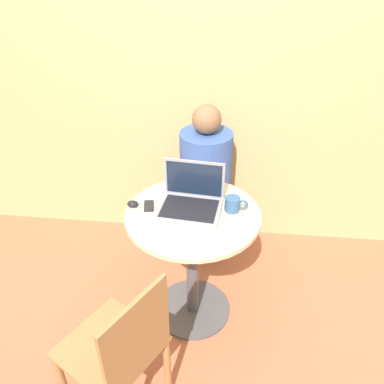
{
  "coord_description": "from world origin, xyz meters",
  "views": [
    {
      "loc": [
        0.17,
        -1.62,
        1.97
      ],
      "look_at": [
        -0.01,
        0.05,
        0.88
      ],
      "focal_mm": 35.0,
      "sensor_mm": 36.0,
      "label": 1
    }
  ],
  "objects_px": {
    "cell_phone": "(149,206)",
    "person_seated": "(205,190)",
    "chair_empty": "(121,353)",
    "laptop": "(191,200)"
  },
  "relations": [
    {
      "from": "cell_phone",
      "to": "chair_empty",
      "type": "height_order",
      "value": "chair_empty"
    },
    {
      "from": "cell_phone",
      "to": "person_seated",
      "type": "bearing_deg",
      "value": 68.79
    },
    {
      "from": "chair_empty",
      "to": "cell_phone",
      "type": "bearing_deg",
      "value": 89.32
    },
    {
      "from": "laptop",
      "to": "cell_phone",
      "type": "xyz_separation_m",
      "value": [
        -0.23,
        -0.02,
        -0.04
      ]
    },
    {
      "from": "laptop",
      "to": "chair_empty",
      "type": "bearing_deg",
      "value": -108.72
    },
    {
      "from": "cell_phone",
      "to": "laptop",
      "type": "bearing_deg",
      "value": 5.64
    },
    {
      "from": "laptop",
      "to": "chair_empty",
      "type": "distance_m",
      "value": 0.83
    },
    {
      "from": "person_seated",
      "to": "cell_phone",
      "type": "bearing_deg",
      "value": -111.21
    },
    {
      "from": "cell_phone",
      "to": "person_seated",
      "type": "relative_size",
      "value": 0.09
    },
    {
      "from": "person_seated",
      "to": "chair_empty",
      "type": "bearing_deg",
      "value": -101.29
    }
  ]
}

